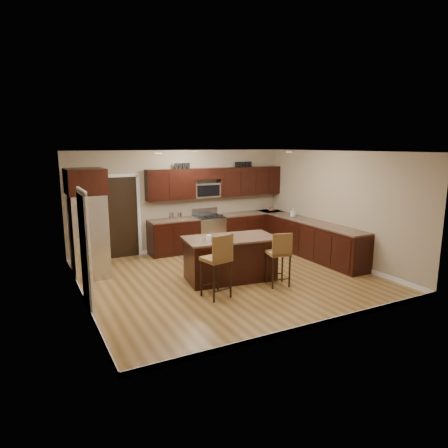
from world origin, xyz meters
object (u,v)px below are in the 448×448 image
stool_left (218,259)px  refrigerator (88,222)px  stool_right (280,253)px  island (230,260)px  range (209,232)px

stool_left → refrigerator: refrigerator is taller
stool_right → refrigerator: bearing=154.9°
island → refrigerator: size_ratio=0.87×
refrigerator → stool_left: bearing=-52.3°
stool_right → refrigerator: (-3.29, 2.46, 0.50)m
island → refrigerator: (-2.61, 1.62, 0.78)m
island → stool_right: (0.67, -0.85, 0.27)m
island → stool_right: bearing=-43.9°
island → refrigerator: 3.17m
range → stool_left: size_ratio=0.90×
range → stool_left: 3.65m
refrigerator → range: bearing=15.2°
stool_left → refrigerator: bearing=116.7°
stool_right → stool_left: bearing=-168.0°
island → stool_right: stool_right is taller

